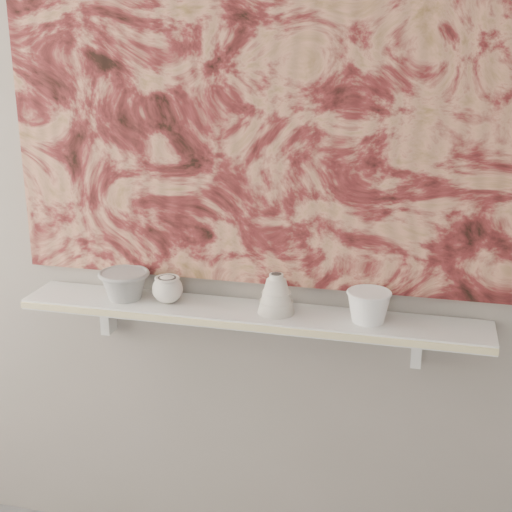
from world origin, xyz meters
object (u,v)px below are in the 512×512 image
(shelf, at_px, (249,315))
(bell_vessel, at_px, (276,293))
(bowl_white, at_px, (369,306))
(bowl_grey, at_px, (125,284))
(painting, at_px, (256,97))
(cup_cream, at_px, (168,289))

(shelf, height_order, bell_vessel, bell_vessel)
(bowl_white, bearing_deg, bowl_grey, 180.00)
(painting, distance_m, bell_vessel, 0.56)
(bell_vessel, bearing_deg, painting, 135.27)
(cup_cream, bearing_deg, bowl_white, 0.00)
(painting, bearing_deg, bowl_grey, -168.50)
(shelf, xyz_separation_m, bowl_white, (0.35, 0.00, 0.06))
(bowl_grey, bearing_deg, bell_vessel, 0.00)
(painting, bearing_deg, bell_vessel, -44.73)
(shelf, height_order, painting, painting)
(shelf, bearing_deg, bell_vessel, 0.00)
(bowl_grey, distance_m, bell_vessel, 0.48)
(shelf, bearing_deg, cup_cream, 180.00)
(bell_vessel, bearing_deg, shelf, 180.00)
(shelf, distance_m, painting, 0.63)
(shelf, relative_size, painting, 0.93)
(painting, relative_size, bowl_grey, 9.55)
(bowl_grey, relative_size, cup_cream, 1.68)
(painting, distance_m, bowl_grey, 0.69)
(shelf, height_order, cup_cream, cup_cream)
(painting, bearing_deg, shelf, -90.00)
(cup_cream, bearing_deg, bell_vessel, 0.00)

